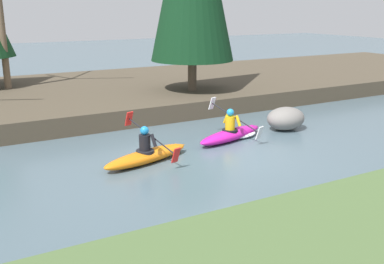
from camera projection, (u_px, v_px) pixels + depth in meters
ground_plane at (216, 154)px, 12.62m from camera, size 90.00×90.00×0.00m
riverbank_far at (112, 93)px, 19.88m from camera, size 44.00×10.08×0.66m
bare_tree_mid_downstream at (0, 10)px, 18.21m from camera, size 3.74×3.69×6.79m
kayaker_lead at (233, 133)px, 13.98m from camera, size 2.77×2.03×1.20m
kayaker_middle at (147, 154)px, 11.91m from camera, size 2.77×2.04×1.20m
boulder_midstream at (286, 118)px, 15.05m from camera, size 1.36×1.06×0.77m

